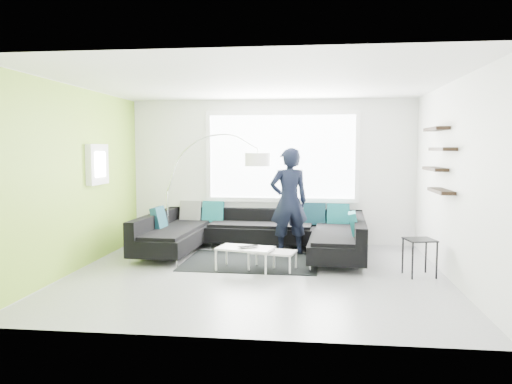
# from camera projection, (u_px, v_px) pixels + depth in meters

# --- Properties ---
(ground) EXTENTS (5.50, 5.50, 0.00)m
(ground) POSITION_uv_depth(u_px,v_px,m) (257.00, 275.00, 7.36)
(ground) COLOR gray
(ground) RESTS_ON ground
(room_shell) EXTENTS (5.54, 5.04, 2.82)m
(room_shell) POSITION_uv_depth(u_px,v_px,m) (261.00, 152.00, 7.41)
(room_shell) COLOR white
(room_shell) RESTS_ON ground
(sectional_sofa) EXTENTS (3.89, 2.53, 0.81)m
(sectional_sofa) POSITION_uv_depth(u_px,v_px,m) (254.00, 235.00, 8.68)
(sectional_sofa) COLOR black
(sectional_sofa) RESTS_ON ground
(rug) EXTENTS (2.19, 1.61, 0.01)m
(rug) POSITION_uv_depth(u_px,v_px,m) (251.00, 262.00, 8.18)
(rug) COLOR black
(rug) RESTS_ON ground
(coffee_table) EXTENTS (1.18, 0.84, 0.35)m
(coffee_table) POSITION_uv_depth(u_px,v_px,m) (259.00, 259.00, 7.63)
(coffee_table) COLOR white
(coffee_table) RESTS_ON ground
(arc_lamp) EXTENTS (2.10, 1.13, 2.13)m
(arc_lamp) POSITION_uv_depth(u_px,v_px,m) (167.00, 191.00, 9.27)
(arc_lamp) COLOR silver
(arc_lamp) RESTS_ON ground
(side_table) EXTENTS (0.47, 0.47, 0.55)m
(side_table) POSITION_uv_depth(u_px,v_px,m) (419.00, 258.00, 7.26)
(side_table) COLOR black
(side_table) RESTS_ON ground
(person) EXTENTS (0.95, 0.86, 1.87)m
(person) POSITION_uv_depth(u_px,v_px,m) (289.00, 201.00, 8.72)
(person) COLOR black
(person) RESTS_ON ground
(laptop) EXTENTS (0.49, 0.48, 0.02)m
(laptop) POSITION_uv_depth(u_px,v_px,m) (250.00, 247.00, 7.54)
(laptop) COLOR black
(laptop) RESTS_ON coffee_table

